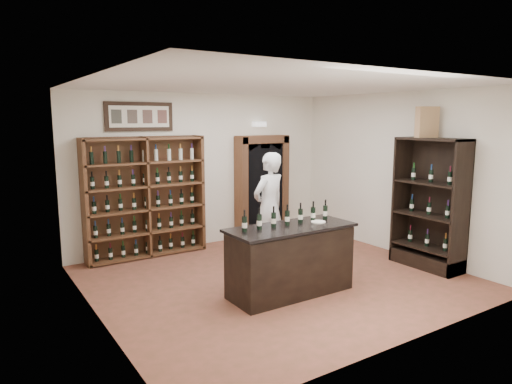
% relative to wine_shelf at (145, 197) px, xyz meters
% --- Properties ---
extents(floor, '(5.50, 5.50, 0.00)m').
position_rel_wine_shelf_xyz_m(floor, '(1.30, -2.33, -1.10)').
color(floor, brown).
rests_on(floor, ground).
extents(ceiling, '(5.50, 5.50, 0.00)m').
position_rel_wine_shelf_xyz_m(ceiling, '(1.30, -2.33, 1.90)').
color(ceiling, white).
rests_on(ceiling, wall_back).
extents(wall_back, '(5.50, 0.04, 3.00)m').
position_rel_wine_shelf_xyz_m(wall_back, '(1.30, 0.17, 0.40)').
color(wall_back, white).
rests_on(wall_back, ground).
extents(wall_left, '(0.04, 5.00, 3.00)m').
position_rel_wine_shelf_xyz_m(wall_left, '(-1.45, -2.33, 0.40)').
color(wall_left, white).
rests_on(wall_left, ground).
extents(wall_right, '(0.04, 5.00, 3.00)m').
position_rel_wine_shelf_xyz_m(wall_right, '(4.05, -2.33, 0.40)').
color(wall_right, white).
rests_on(wall_right, ground).
extents(wine_shelf, '(2.20, 0.38, 2.20)m').
position_rel_wine_shelf_xyz_m(wine_shelf, '(0.00, 0.00, 0.00)').
color(wine_shelf, '#572D1E').
rests_on(wine_shelf, ground).
extents(framed_picture, '(1.25, 0.04, 0.52)m').
position_rel_wine_shelf_xyz_m(framed_picture, '(0.00, 0.14, 1.45)').
color(framed_picture, black).
rests_on(framed_picture, wall_back).
extents(arched_doorway, '(1.17, 0.35, 2.17)m').
position_rel_wine_shelf_xyz_m(arched_doorway, '(2.55, -0.00, 0.04)').
color(arched_doorway, black).
rests_on(arched_doorway, ground).
extents(emergency_light, '(0.30, 0.10, 0.10)m').
position_rel_wine_shelf_xyz_m(emergency_light, '(2.55, 0.09, 1.30)').
color(emergency_light, white).
rests_on(emergency_light, wall_back).
extents(tasting_counter, '(1.88, 0.78, 1.00)m').
position_rel_wine_shelf_xyz_m(tasting_counter, '(1.10, -2.93, -0.61)').
color(tasting_counter, black).
rests_on(tasting_counter, ground).
extents(counter_bottle_0, '(0.07, 0.07, 0.30)m').
position_rel_wine_shelf_xyz_m(counter_bottle_0, '(0.38, -2.85, 0.01)').
color(counter_bottle_0, black).
rests_on(counter_bottle_0, tasting_counter).
extents(counter_bottle_1, '(0.07, 0.07, 0.30)m').
position_rel_wine_shelf_xyz_m(counter_bottle_1, '(0.62, -2.85, 0.01)').
color(counter_bottle_1, black).
rests_on(counter_bottle_1, tasting_counter).
extents(counter_bottle_2, '(0.07, 0.07, 0.30)m').
position_rel_wine_shelf_xyz_m(counter_bottle_2, '(0.86, -2.85, 0.01)').
color(counter_bottle_2, black).
rests_on(counter_bottle_2, tasting_counter).
extents(counter_bottle_3, '(0.07, 0.07, 0.30)m').
position_rel_wine_shelf_xyz_m(counter_bottle_3, '(1.10, -2.85, 0.01)').
color(counter_bottle_3, black).
rests_on(counter_bottle_3, tasting_counter).
extents(counter_bottle_4, '(0.07, 0.07, 0.30)m').
position_rel_wine_shelf_xyz_m(counter_bottle_4, '(1.34, -2.85, 0.01)').
color(counter_bottle_4, black).
rests_on(counter_bottle_4, tasting_counter).
extents(counter_bottle_5, '(0.07, 0.07, 0.30)m').
position_rel_wine_shelf_xyz_m(counter_bottle_5, '(1.58, -2.85, 0.01)').
color(counter_bottle_5, black).
rests_on(counter_bottle_5, tasting_counter).
extents(counter_bottle_6, '(0.07, 0.07, 0.30)m').
position_rel_wine_shelf_xyz_m(counter_bottle_6, '(1.82, -2.85, 0.01)').
color(counter_bottle_6, black).
rests_on(counter_bottle_6, tasting_counter).
extents(side_cabinet, '(0.48, 1.20, 2.20)m').
position_rel_wine_shelf_xyz_m(side_cabinet, '(3.82, -3.23, -0.35)').
color(side_cabinet, black).
rests_on(side_cabinet, ground).
extents(shopkeeper, '(0.80, 0.62, 1.94)m').
position_rel_wine_shelf_xyz_m(shopkeeper, '(1.73, -1.47, -0.13)').
color(shopkeeper, silver).
rests_on(shopkeeper, ground).
extents(plate, '(0.21, 0.21, 0.02)m').
position_rel_wine_shelf_xyz_m(plate, '(1.58, -2.97, -0.09)').
color(plate, silver).
rests_on(plate, tasting_counter).
extents(wine_crate, '(0.39, 0.26, 0.51)m').
position_rel_wine_shelf_xyz_m(wine_crate, '(3.78, -3.10, 1.36)').
color(wine_crate, tan).
rests_on(wine_crate, side_cabinet).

